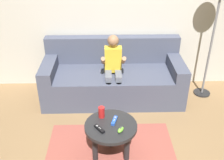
{
  "coord_description": "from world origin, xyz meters",
  "views": [
    {
      "loc": [
        -0.21,
        -1.9,
        2.16
      ],
      "look_at": [
        -0.14,
        0.84,
        0.6
      ],
      "focal_mm": 42.94,
      "sensor_mm": 36.0,
      "label": 1
    }
  ],
  "objects": [
    {
      "name": "area_rug",
      "position": [
        -0.17,
        0.22,
        0.0
      ],
      "size": [
        1.42,
        1.07,
        0.01
      ],
      "primitive_type": "cube",
      "color": "#9E4C42",
      "rests_on": "ground"
    },
    {
      "name": "person_seated_on_couch",
      "position": [
        -0.11,
        1.27,
        0.55
      ],
      "size": [
        0.32,
        0.39,
        0.97
      ],
      "color": "slate",
      "rests_on": "ground"
    },
    {
      "name": "wall_back",
      "position": [
        0.0,
        1.84,
        1.25
      ],
      "size": [
        4.72,
        0.05,
        2.5
      ],
      "primitive_type": "cube",
      "color": "beige",
      "rests_on": "ground"
    },
    {
      "name": "game_remote_blue_near_edge",
      "position": [
        -0.13,
        0.28,
        0.44
      ],
      "size": [
        0.07,
        0.14,
        0.03
      ],
      "color": "blue",
      "rests_on": "coffee_table"
    },
    {
      "name": "couch",
      "position": [
        -0.11,
        1.45,
        0.29
      ],
      "size": [
        1.94,
        0.8,
        0.81
      ],
      "color": "#474C60",
      "rests_on": "ground"
    },
    {
      "name": "coffee_table",
      "position": [
        -0.17,
        0.23,
        0.35
      ],
      "size": [
        0.54,
        0.54,
        0.43
      ],
      "color": "#232326",
      "rests_on": "ground"
    },
    {
      "name": "nunchuk_lime",
      "position": [
        -0.07,
        0.12,
        0.45
      ],
      "size": [
        0.09,
        0.1,
        0.05
      ],
      "color": "#72C638",
      "rests_on": "coffee_table"
    },
    {
      "name": "soda_can",
      "position": [
        -0.26,
        0.36,
        0.49
      ],
      "size": [
        0.07,
        0.07,
        0.12
      ],
      "primitive_type": "cylinder",
      "color": "red",
      "rests_on": "coffee_table"
    },
    {
      "name": "game_remote_black_far_corner",
      "position": [
        -0.28,
        0.15,
        0.44
      ],
      "size": [
        0.11,
        0.13,
        0.03
      ],
      "color": "black",
      "rests_on": "coffee_table"
    }
  ]
}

